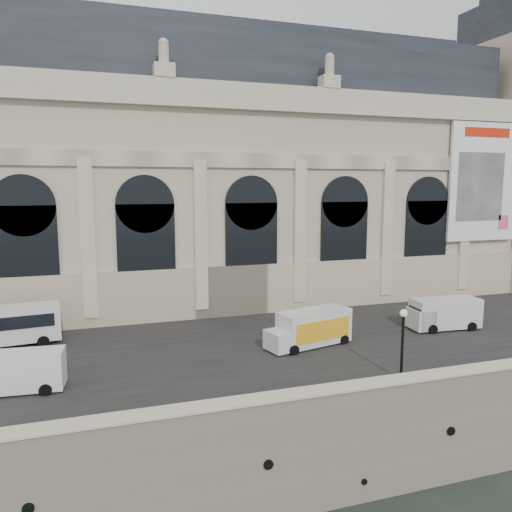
{
  "coord_description": "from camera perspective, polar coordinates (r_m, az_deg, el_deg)",
  "views": [
    {
      "loc": [
        -18.51,
        -23.84,
        18.69
      ],
      "look_at": [
        -3.48,
        22.0,
        11.81
      ],
      "focal_mm": 35.0,
      "sensor_mm": 36.0,
      "label": 1
    }
  ],
  "objects": [
    {
      "name": "van_b",
      "position": [
        34.85,
        -26.16,
        -11.86
      ],
      "size": [
        5.81,
        2.75,
        2.51
      ],
      "color": "silver",
      "rests_on": "quay"
    },
    {
      "name": "parapet",
      "position": [
        32.95,
        18.17,
        -13.8
      ],
      "size": [
        160.0,
        1.4,
        1.21
      ],
      "color": "#7A725D",
      "rests_on": "quay"
    },
    {
      "name": "museum",
      "position": [
        56.12,
        -5.31,
        9.14
      ],
      "size": [
        69.0,
        18.7,
        29.1
      ],
      "color": "beige",
      "rests_on": "quay"
    },
    {
      "name": "box_truck",
      "position": [
        40.05,
        6.2,
        -8.24
      ],
      "size": [
        7.45,
        3.87,
        2.87
      ],
      "color": "silver",
      "rests_on": "quay"
    },
    {
      "name": "lamp_right",
      "position": [
        34.12,
        16.37,
        -9.8
      ],
      "size": [
        0.49,
        0.49,
        4.8
      ],
      "color": "black",
      "rests_on": "quay"
    },
    {
      "name": "van_c",
      "position": [
        47.23,
        20.41,
        -6.22
      ],
      "size": [
        6.39,
        3.0,
        2.76
      ],
      "color": "silver",
      "rests_on": "quay"
    },
    {
      "name": "quay",
      "position": [
        63.64,
        -0.67,
        -6.16
      ],
      "size": [
        160.0,
        70.0,
        6.0
      ],
      "primitive_type": "cube",
      "color": "#7A725D",
      "rests_on": "ground"
    },
    {
      "name": "street",
      "position": [
        43.98,
        7.67,
        -8.69
      ],
      "size": [
        160.0,
        24.0,
        0.06
      ],
      "primitive_type": "cube",
      "color": "#2D2D2D",
      "rests_on": "quay"
    },
    {
      "name": "ground",
      "position": [
        35.5,
        18.28,
        -24.09
      ],
      "size": [
        260.0,
        260.0,
        0.0
      ],
      "primitive_type": "plane",
      "color": "black",
      "rests_on": "ground"
    }
  ]
}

